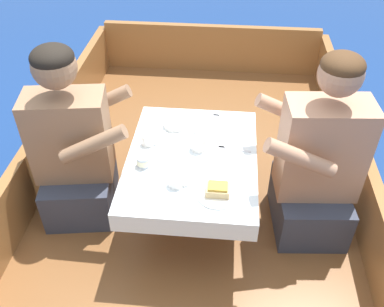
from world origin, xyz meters
TOP-DOWN VIEW (x-y plane):
  - ground_plane at (0.00, 0.00)m, footprint 60.00×60.00m
  - boat_deck at (0.00, 0.00)m, footprint 1.92×3.67m
  - gunwale_port at (-0.93, 0.00)m, footprint 0.06×3.67m
  - gunwale_starboard at (0.93, 0.00)m, footprint 0.06×3.67m
  - bow_coaming at (0.00, 1.81)m, footprint 1.80×0.06m
  - cockpit_table at (0.00, 0.07)m, footprint 0.65×0.86m
  - person_port at (-0.63, 0.10)m, footprint 0.56×0.51m
  - person_starboard at (0.63, 0.08)m, footprint 0.55×0.47m
  - plate_sandwich at (0.14, -0.19)m, footprint 0.20×0.20m
  - plate_bread at (0.16, 0.03)m, footprint 0.18×0.18m
  - sandwich at (0.14, -0.19)m, footprint 0.11×0.08m
  - bowl_port_near at (-0.12, 0.33)m, footprint 0.12×0.12m
  - bowl_starboard_near at (0.06, 0.27)m, footprint 0.12×0.12m
  - coffee_cup_port at (0.03, 0.14)m, footprint 0.11×0.08m
  - coffee_cup_starboard at (-0.05, -0.14)m, footprint 0.10×0.07m
  - coffee_cup_center at (-0.24, 0.15)m, footprint 0.09×0.07m
  - tin_can at (-0.23, -0.02)m, footprint 0.07×0.07m
  - utensil_fork_port at (0.20, 0.15)m, footprint 0.17×0.05m
  - utensil_knife_starboard at (0.06, 0.44)m, footprint 0.15×0.10m
  - utensil_fork_starboard at (0.15, 0.44)m, footprint 0.17×0.03m

SIDE VIEW (x-z plane):
  - ground_plane at x=0.00m, z-range 0.00..0.00m
  - boat_deck at x=0.00m, z-range 0.00..0.28m
  - gunwale_port at x=-0.93m, z-range 0.28..0.63m
  - gunwale_starboard at x=0.93m, z-range 0.28..0.63m
  - bow_coaming at x=0.00m, z-range 0.28..0.68m
  - cockpit_table at x=0.00m, z-range 0.45..0.89m
  - person_port at x=-0.63m, z-range 0.19..1.18m
  - person_starboard at x=0.63m, z-range 0.18..1.20m
  - utensil_fork_port at x=0.20m, z-range 0.71..0.72m
  - utensil_knife_starboard at x=0.06m, z-range 0.71..0.72m
  - utensil_fork_starboard at x=0.15m, z-range 0.71..0.72m
  - plate_sandwich at x=0.14m, z-range 0.71..0.72m
  - plate_bread at x=0.16m, z-range 0.71..0.72m
  - bowl_port_near at x=-0.12m, z-range 0.72..0.76m
  - bowl_starboard_near at x=0.06m, z-range 0.72..0.76m
  - coffee_cup_starboard at x=-0.05m, z-range 0.71..0.76m
  - tin_can at x=-0.23m, z-range 0.71..0.77m
  - coffee_cup_center at x=-0.24m, z-range 0.71..0.77m
  - sandwich at x=0.14m, z-range 0.72..0.77m
  - coffee_cup_port at x=0.03m, z-range 0.71..0.78m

